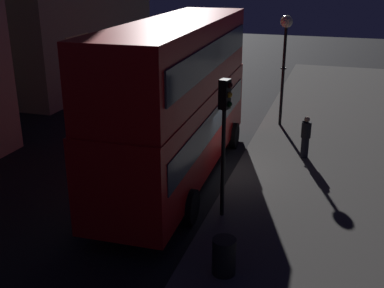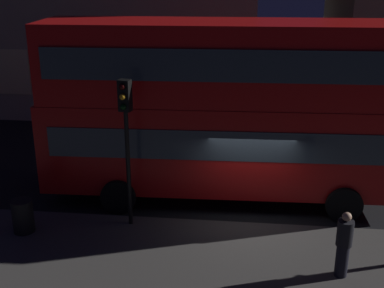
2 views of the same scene
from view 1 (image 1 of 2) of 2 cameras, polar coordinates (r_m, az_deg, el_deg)
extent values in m
plane|color=black|center=(18.09, 3.19, -3.33)|extent=(80.00, 80.00, 0.00)
cube|color=#423F3D|center=(17.62, 17.83, -4.80)|extent=(44.00, 8.03, 0.12)
cube|color=#E5C67F|center=(28.09, -13.40, 10.36)|extent=(2.39, 0.06, 2.16)
cube|color=#F9E09E|center=(31.37, -9.87, 10.85)|extent=(2.39, 0.06, 1.87)
cube|color=#F2D18C|center=(34.66, -7.04, 12.14)|extent=(2.39, 0.06, 2.16)
cube|color=#B20F0F|center=(16.83, -1.60, 1.84)|extent=(11.00, 2.87, 2.75)
cube|color=#B20F0F|center=(16.20, -1.69, 10.42)|extent=(10.78, 2.82, 2.35)
cube|color=#2D3842|center=(16.72, -1.61, 2.95)|extent=(10.13, 2.91, 0.90)
cube|color=#2D3842|center=(16.18, -1.69, 10.83)|extent=(10.13, 2.91, 0.90)
cube|color=#F2D84C|center=(21.29, 2.78, 14.54)|extent=(0.13, 1.52, 0.44)
sphere|color=white|center=(22.38, 0.58, 3.81)|extent=(0.24, 0.24, 0.24)
sphere|color=white|center=(22.03, 4.74, 3.47)|extent=(0.24, 0.24, 0.24)
cylinder|color=black|center=(21.00, -1.99, 1.68)|extent=(1.08, 0.27, 1.08)
cylinder|color=black|center=(20.39, 5.09, 1.03)|extent=(1.08, 0.27, 1.08)
cylinder|color=black|center=(15.22, -9.72, -6.15)|extent=(1.08, 0.27, 1.08)
cylinder|color=black|center=(14.37, -0.07, -7.52)|extent=(1.08, 0.27, 1.08)
cylinder|color=black|center=(14.11, 3.72, -2.39)|extent=(0.12, 0.12, 3.38)
cube|color=black|center=(13.44, 3.92, 5.95)|extent=(0.36, 0.32, 0.85)
sphere|color=black|center=(13.32, 4.53, 7.00)|extent=(0.17, 0.17, 0.17)
sphere|color=orange|center=(13.38, 4.50, 5.87)|extent=(0.17, 0.17, 0.17)
sphere|color=black|center=(13.45, 4.46, 4.76)|extent=(0.17, 0.17, 0.17)
cylinder|color=black|center=(22.92, 10.79, 7.82)|extent=(0.14, 0.14, 4.61)
torus|color=black|center=(22.83, 10.86, 8.86)|extent=(0.28, 0.28, 0.06)
sphere|color=#F9EFC6|center=(22.52, 11.23, 14.16)|extent=(0.55, 0.55, 0.55)
cylinder|color=black|center=(19.49, 13.31, -0.39)|extent=(0.30, 0.30, 0.83)
cylinder|color=black|center=(19.25, 13.48, 1.66)|extent=(0.38, 0.38, 0.64)
sphere|color=tan|center=(19.12, 13.59, 2.87)|extent=(0.22, 0.22, 0.22)
cylinder|color=black|center=(12.06, 3.85, -13.23)|extent=(0.59, 0.59, 0.95)
camera|label=2|loc=(18.51, 50.46, 13.11)|focal=46.91mm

